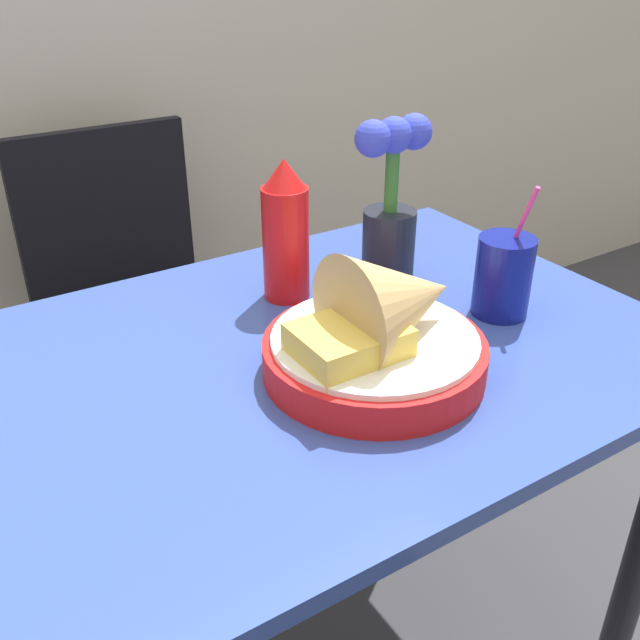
% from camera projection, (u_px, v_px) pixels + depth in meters
% --- Properties ---
extents(dining_table, '(1.11, 0.71, 0.73)m').
position_uv_depth(dining_table, '(285.00, 424.00, 1.02)').
color(dining_table, '#334C9E').
rests_on(dining_table, ground_plane).
extents(chair_far_window, '(0.40, 0.40, 0.86)m').
position_uv_depth(chair_far_window, '(127.00, 288.00, 1.65)').
color(chair_far_window, black).
rests_on(chair_far_window, ground_plane).
extents(food_basket, '(0.29, 0.29, 0.17)m').
position_uv_depth(food_basket, '(383.00, 330.00, 0.91)').
color(food_basket, red).
rests_on(food_basket, dining_table).
extents(ketchup_bottle, '(0.07, 0.07, 0.22)m').
position_uv_depth(ketchup_bottle, '(286.00, 233.00, 1.08)').
color(ketchup_bottle, red).
rests_on(ketchup_bottle, dining_table).
extents(drink_cup, '(0.08, 0.08, 0.20)m').
position_uv_depth(drink_cup, '(503.00, 279.00, 1.05)').
color(drink_cup, navy).
rests_on(drink_cup, dining_table).
extents(flower_vase, '(0.13, 0.09, 0.27)m').
position_uv_depth(flower_vase, '(390.00, 206.00, 1.12)').
color(flower_vase, black).
rests_on(flower_vase, dining_table).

